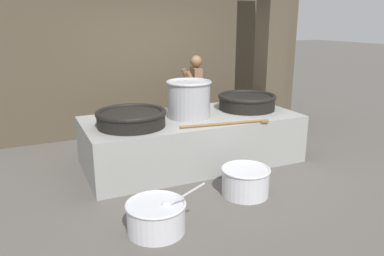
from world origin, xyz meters
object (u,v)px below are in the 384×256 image
Objects in this scene: cook at (196,94)px; giant_wok_near at (131,118)px; prep_bowl_vegetables at (156,216)px; prep_bowl_meat at (245,180)px; stock_pot at (189,98)px; giant_wok_far at (247,101)px.

giant_wok_near is at bearing 53.61° from cook.
prep_bowl_meat is (1.35, 0.36, 0.01)m from prep_bowl_vegetables.
cook is (0.70, 1.26, -0.20)m from stock_pot.
prep_bowl_meat is (-0.50, -2.60, -0.65)m from cook.
prep_bowl_vegetables is (-1.15, -1.71, -0.86)m from stock_pot.
giant_wok_far is 1.82m from prep_bowl_meat.
giant_wok_far reaches higher than giant_wok_near.
prep_bowl_meat is at bearing -81.43° from stock_pot.
giant_wok_near is at bearing 133.94° from prep_bowl_meat.
stock_pot is (-1.10, -0.08, 0.16)m from giant_wok_far.
giant_wok_near is at bearing -173.64° from giant_wok_far.
giant_wok_near is at bearing 82.86° from prep_bowl_vegetables.
giant_wok_far is 0.62× the size of cook.
cook reaches higher than stock_pot.
giant_wok_near is 1.43× the size of stock_pot.
prep_bowl_vegetables is 1.40m from prep_bowl_meat.
cook is 2.00× the size of prep_bowl_vegetables.
giant_wok_near is 0.98m from stock_pot.
cook is at bearing 79.14° from prep_bowl_meat.
prep_bowl_vegetables is at bearing -141.48° from giant_wok_far.
giant_wok_far is at bearing 122.04° from cook.
cook is at bearing 108.78° from giant_wok_far.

